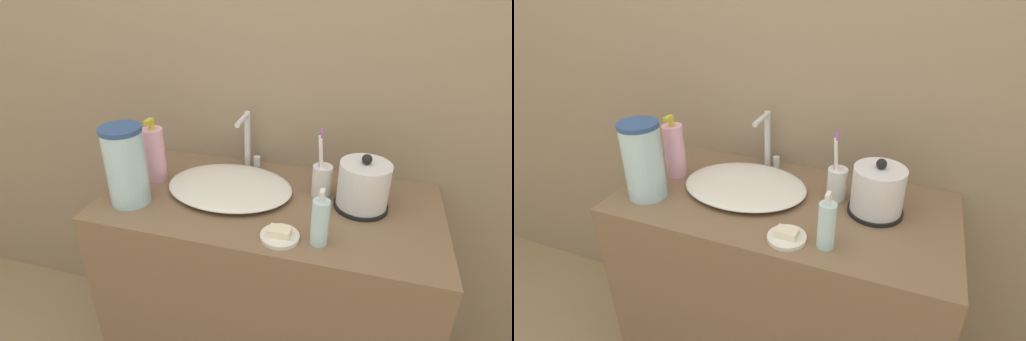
# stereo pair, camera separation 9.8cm
# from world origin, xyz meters

# --- Properties ---
(wall_back) EXTENTS (6.00, 0.04, 2.60)m
(wall_back) POSITION_xyz_m (0.00, 0.53, 1.30)
(wall_back) COLOR gray
(wall_back) RESTS_ON ground_plane
(vanity_counter) EXTENTS (1.05, 0.51, 0.81)m
(vanity_counter) POSITION_xyz_m (0.00, 0.26, 0.41)
(vanity_counter) COLOR brown
(vanity_counter) RESTS_ON ground_plane
(sink_basin) EXTENTS (0.41, 0.31, 0.04)m
(sink_basin) POSITION_xyz_m (-0.13, 0.28, 0.83)
(sink_basin) COLOR silver
(sink_basin) RESTS_ON vanity_counter
(faucet) EXTENTS (0.06, 0.12, 0.21)m
(faucet) POSITION_xyz_m (-0.13, 0.46, 0.92)
(faucet) COLOR silver
(faucet) RESTS_ON vanity_counter
(electric_kettle) EXTENTS (0.16, 0.16, 0.18)m
(electric_kettle) POSITION_xyz_m (0.28, 0.30, 0.88)
(electric_kettle) COLOR black
(electric_kettle) RESTS_ON vanity_counter
(toothbrush_cup) EXTENTS (0.06, 0.06, 0.22)m
(toothbrush_cup) POSITION_xyz_m (0.15, 0.33, 0.87)
(toothbrush_cup) COLOR silver
(toothbrush_cup) RESTS_ON vanity_counter
(lotion_bottle) EXTENTS (0.05, 0.05, 0.17)m
(lotion_bottle) POSITION_xyz_m (0.18, 0.09, 0.88)
(lotion_bottle) COLOR silver
(lotion_bottle) RESTS_ON vanity_counter
(shampoo_bottle) EXTENTS (0.07, 0.07, 0.22)m
(shampoo_bottle) POSITION_xyz_m (-0.40, 0.29, 0.91)
(shampoo_bottle) COLOR #EAA8C6
(shampoo_bottle) RESTS_ON vanity_counter
(soap_dish) EXTENTS (0.11, 0.11, 0.03)m
(soap_dish) POSITION_xyz_m (0.08, 0.08, 0.82)
(soap_dish) COLOR silver
(soap_dish) RESTS_ON vanity_counter
(water_pitcher) EXTENTS (0.12, 0.12, 0.25)m
(water_pitcher) POSITION_xyz_m (-0.41, 0.14, 0.94)
(water_pitcher) COLOR #B2DBEA
(water_pitcher) RESTS_ON vanity_counter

